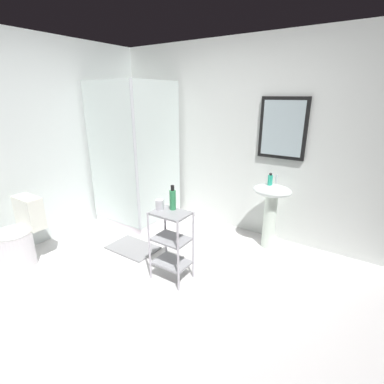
# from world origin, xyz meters

# --- Properties ---
(ground_plane) EXTENTS (4.20, 4.20, 0.02)m
(ground_plane) POSITION_xyz_m (0.00, 0.00, -0.01)
(ground_plane) COLOR silver
(wall_back) EXTENTS (4.20, 0.14, 2.50)m
(wall_back) POSITION_xyz_m (0.01, 1.85, 1.25)
(wall_back) COLOR silver
(wall_back) RESTS_ON ground_plane
(wall_left) EXTENTS (0.10, 4.20, 2.50)m
(wall_left) POSITION_xyz_m (-1.85, 0.00, 1.25)
(wall_left) COLOR white
(wall_left) RESTS_ON ground_plane
(shower_stall) EXTENTS (0.92, 0.92, 2.00)m
(shower_stall) POSITION_xyz_m (-1.20, 1.18, 0.46)
(shower_stall) COLOR white
(shower_stall) RESTS_ON ground_plane
(pedestal_sink) EXTENTS (0.46, 0.37, 0.81)m
(pedestal_sink) POSITION_xyz_m (0.67, 1.52, 0.58)
(pedestal_sink) COLOR white
(pedestal_sink) RESTS_ON ground_plane
(sink_faucet) EXTENTS (0.03, 0.03, 0.10)m
(sink_faucet) POSITION_xyz_m (0.67, 1.64, 0.86)
(sink_faucet) COLOR silver
(sink_faucet) RESTS_ON pedestal_sink
(toilet) EXTENTS (0.37, 0.49, 0.76)m
(toilet) POSITION_xyz_m (-1.48, -0.40, 0.31)
(toilet) COLOR white
(toilet) RESTS_ON ground_plane
(storage_cart) EXTENTS (0.38, 0.28, 0.74)m
(storage_cart) POSITION_xyz_m (0.07, 0.34, 0.44)
(storage_cart) COLOR silver
(storage_cart) RESTS_ON ground_plane
(hand_soap_bottle) EXTENTS (0.06, 0.06, 0.14)m
(hand_soap_bottle) POSITION_xyz_m (0.64, 1.52, 0.87)
(hand_soap_bottle) COLOR #2DBC99
(hand_soap_bottle) RESTS_ON pedestal_sink
(body_wash_bottle_green) EXTENTS (0.06, 0.06, 0.25)m
(body_wash_bottle_green) POSITION_xyz_m (0.04, 0.41, 0.85)
(body_wash_bottle_green) COLOR #389D5F
(body_wash_bottle_green) RESTS_ON storage_cart
(rinse_cup) EXTENTS (0.08, 0.08, 0.10)m
(rinse_cup) POSITION_xyz_m (-0.07, 0.34, 0.79)
(rinse_cup) COLOR silver
(rinse_cup) RESTS_ON storage_cart
(bath_mat) EXTENTS (0.60, 0.40, 0.02)m
(bath_mat) POSITION_xyz_m (-0.70, 0.53, 0.01)
(bath_mat) COLOR gray
(bath_mat) RESTS_ON ground_plane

